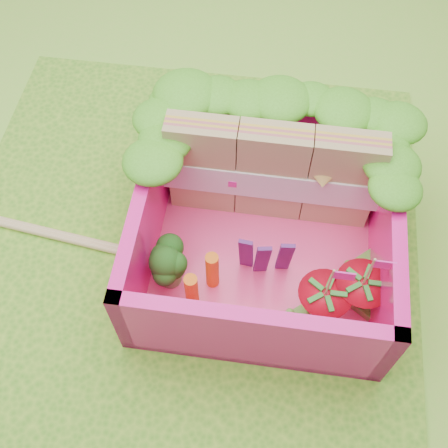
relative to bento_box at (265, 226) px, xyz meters
name	(u,v)px	position (x,y,z in m)	size (l,w,h in m)	color
ground	(188,236)	(-0.44, 0.07, -0.31)	(14.00, 14.00, 0.00)	#8BD93D
placemat	(188,234)	(-0.44, 0.07, -0.29)	(2.60, 2.60, 0.03)	#509D23
bento_floor	(263,250)	(0.00, 0.00, -0.25)	(1.30, 1.30, 0.05)	#FF4183
bento_box	(265,226)	(0.00, 0.00, 0.00)	(1.30, 1.30, 0.55)	#FF158C
lettuce_ruffle	(278,117)	(0.00, 0.46, 0.33)	(1.43, 0.77, 0.11)	#459C1C
sandwich_stack	(273,173)	(0.00, 0.28, 0.09)	(1.17, 0.18, 0.65)	tan
broccoli	(168,262)	(-0.47, -0.26, -0.04)	(0.32, 0.32, 0.26)	#65A751
carrot_sticks	(202,280)	(-0.29, -0.31, -0.09)	(0.16, 0.20, 0.27)	orange
purple_wedges	(264,257)	(0.01, -0.16, -0.04)	(0.27, 0.06, 0.38)	#421752
strawberry_left	(322,304)	(0.32, -0.36, -0.09)	(0.27, 0.27, 0.51)	red
strawberry_right	(358,294)	(0.50, -0.28, -0.08)	(0.27, 0.27, 0.51)	red
snap_peas	(335,294)	(0.40, -0.24, -0.20)	(0.58, 0.58, 0.05)	green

